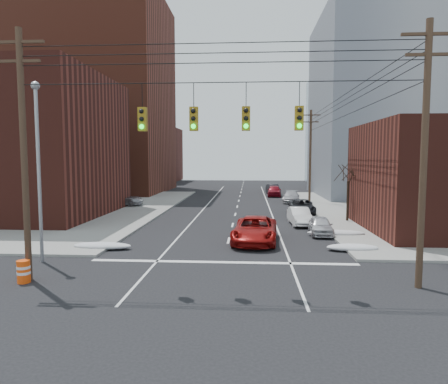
# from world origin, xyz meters

# --- Properties ---
(ground) EXTENTS (160.00, 160.00, 0.00)m
(ground) POSITION_xyz_m (0.00, 0.00, 0.00)
(ground) COLOR black
(ground) RESTS_ON ground
(building_brick_tall) EXTENTS (24.00, 20.00, 30.00)m
(building_brick_tall) POSITION_xyz_m (-24.00, 48.00, 15.00)
(building_brick_tall) COLOR brown
(building_brick_tall) RESTS_ON ground
(building_brick_far) EXTENTS (22.00, 18.00, 12.00)m
(building_brick_far) POSITION_xyz_m (-26.00, 74.00, 6.00)
(building_brick_far) COLOR #4E1F17
(building_brick_far) RESTS_ON ground
(building_office) EXTENTS (22.00, 20.00, 25.00)m
(building_office) POSITION_xyz_m (22.00, 44.00, 12.50)
(building_office) COLOR gray
(building_office) RESTS_ON ground
(building_glass) EXTENTS (20.00, 18.00, 22.00)m
(building_glass) POSITION_xyz_m (24.00, 70.00, 11.00)
(building_glass) COLOR gray
(building_glass) RESTS_ON ground
(utility_pole_left) EXTENTS (2.20, 0.28, 11.00)m
(utility_pole_left) POSITION_xyz_m (-8.50, 3.00, 5.78)
(utility_pole_left) COLOR #473323
(utility_pole_left) RESTS_ON ground
(utility_pole_right) EXTENTS (2.20, 0.28, 11.00)m
(utility_pole_right) POSITION_xyz_m (8.50, 3.00, 5.78)
(utility_pole_right) COLOR #473323
(utility_pole_right) RESTS_ON ground
(utility_pole_far) EXTENTS (2.20, 0.28, 11.00)m
(utility_pole_far) POSITION_xyz_m (8.50, 34.00, 5.78)
(utility_pole_far) COLOR #473323
(utility_pole_far) RESTS_ON ground
(traffic_signals) EXTENTS (17.00, 0.42, 2.02)m
(traffic_signals) POSITION_xyz_m (0.10, 2.97, 7.17)
(traffic_signals) COLOR black
(traffic_signals) RESTS_ON ground
(street_light) EXTENTS (0.44, 0.44, 9.32)m
(street_light) POSITION_xyz_m (-9.50, 6.00, 5.54)
(street_light) COLOR gray
(street_light) RESTS_ON ground
(bare_tree) EXTENTS (2.09, 2.20, 4.93)m
(bare_tree) POSITION_xyz_m (9.59, 20.00, 2.32)
(bare_tree) COLOR black
(bare_tree) RESTS_ON ground
(snow_nw) EXTENTS (3.50, 1.08, 0.42)m
(snow_nw) POSITION_xyz_m (-7.40, 9.00, 0.21)
(snow_nw) COLOR silver
(snow_nw) RESTS_ON ground
(snow_ne) EXTENTS (3.00, 1.08, 0.42)m
(snow_ne) POSITION_xyz_m (7.40, 9.50, 0.21)
(snow_ne) COLOR silver
(snow_ne) RESTS_ON ground
(snow_east_far) EXTENTS (4.00, 1.08, 0.42)m
(snow_east_far) POSITION_xyz_m (7.40, 14.00, 0.21)
(snow_east_far) COLOR silver
(snow_east_far) RESTS_ON ground
(red_pickup) EXTENTS (3.16, 6.09, 1.64)m
(red_pickup) POSITION_xyz_m (1.72, 11.55, 0.82)
(red_pickup) COLOR maroon
(red_pickup) RESTS_ON ground
(parked_car_a) EXTENTS (1.69, 3.86, 1.29)m
(parked_car_a) POSITION_xyz_m (6.40, 14.41, 0.65)
(parked_car_a) COLOR silver
(parked_car_a) RESTS_ON ground
(parked_car_b) EXTENTS (1.71, 4.32, 1.40)m
(parked_car_b) POSITION_xyz_m (5.43, 18.48, 0.70)
(parked_car_b) COLOR white
(parked_car_b) RESTS_ON ground
(parked_car_c) EXTENTS (2.63, 5.21, 1.41)m
(parked_car_c) POSITION_xyz_m (6.40, 24.56, 0.71)
(parked_car_c) COLOR black
(parked_car_c) RESTS_ON ground
(parked_car_d) EXTENTS (2.49, 4.97, 1.39)m
(parked_car_d) POSITION_xyz_m (6.40, 34.55, 0.69)
(parked_car_d) COLOR #9D9DA1
(parked_car_d) RESTS_ON ground
(parked_car_e) EXTENTS (2.10, 4.65, 1.55)m
(parked_car_e) POSITION_xyz_m (4.80, 41.97, 0.77)
(parked_car_e) COLOR maroon
(parked_car_e) RESTS_ON ground
(parked_car_f) EXTENTS (2.07, 4.59, 1.46)m
(parked_car_f) POSITION_xyz_m (4.80, 45.36, 0.73)
(parked_car_f) COLOR black
(parked_car_f) RESTS_ON ground
(lot_car_a) EXTENTS (4.59, 2.65, 1.43)m
(lot_car_a) POSITION_xyz_m (-15.87, 25.97, 0.87)
(lot_car_a) COLOR white
(lot_car_a) RESTS_ON sidewalk_nw
(lot_car_b) EXTENTS (5.00, 2.41, 1.37)m
(lot_car_b) POSITION_xyz_m (-12.82, 29.05, 0.84)
(lot_car_b) COLOR #A0A1A5
(lot_car_b) RESTS_ON sidewalk_nw
(lot_car_c) EXTENTS (5.63, 3.24, 1.54)m
(lot_car_c) POSITION_xyz_m (-19.30, 20.52, 0.92)
(lot_car_c) COLOR black
(lot_car_c) RESTS_ON sidewalk_nw
(lot_car_d) EXTENTS (4.62, 2.93, 1.47)m
(lot_car_d) POSITION_xyz_m (-19.65, 24.09, 0.88)
(lot_car_d) COLOR #BCBBC0
(lot_car_d) RESTS_ON sidewalk_nw
(construction_barrel) EXTENTS (0.68, 0.68, 0.99)m
(construction_barrel) POSITION_xyz_m (-8.50, 2.57, 0.51)
(construction_barrel) COLOR #FD4C0D
(construction_barrel) RESTS_ON ground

